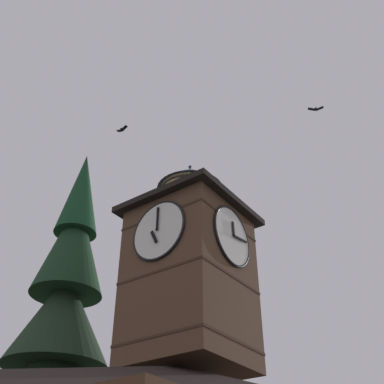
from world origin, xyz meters
name	(u,v)px	position (x,y,z in m)	size (l,w,h in m)	color
clock_tower	(190,267)	(-0.50, -0.57, 10.82)	(4.60, 4.60, 9.03)	brown
pine_tree_behind	(52,382)	(-0.32, -7.59, 7.45)	(7.06, 7.06, 19.59)	#473323
flying_bird_high	(316,109)	(-3.53, 4.59, 18.80)	(0.46, 0.71, 0.16)	black
flying_bird_low	(122,129)	(2.45, -2.10, 16.67)	(0.19, 0.58, 0.13)	black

